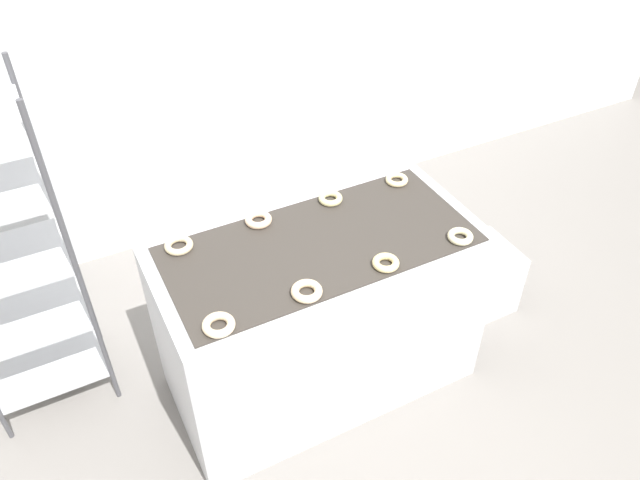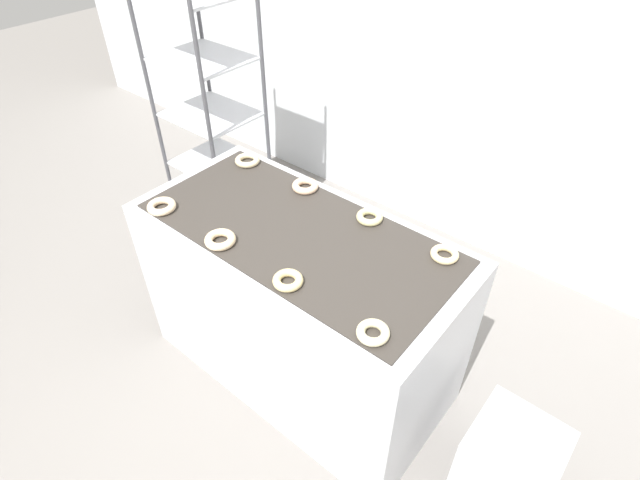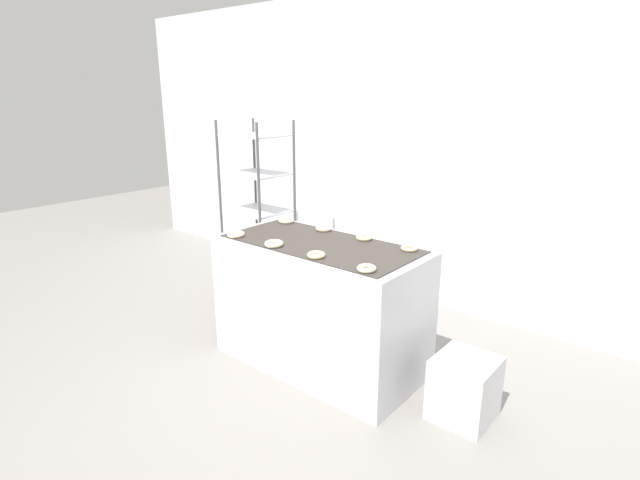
% 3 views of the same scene
% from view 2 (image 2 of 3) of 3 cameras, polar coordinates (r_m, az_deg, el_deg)
% --- Properties ---
extents(ground_plane, '(14.00, 14.00, 0.00)m').
position_cam_2_polar(ground_plane, '(2.54, -11.78, -22.35)').
color(ground_plane, gray).
extents(wall_back, '(8.00, 0.05, 2.80)m').
position_cam_2_polar(wall_back, '(3.04, 18.05, 22.43)').
color(wall_back, silver).
rests_on(wall_back, ground_plane).
extents(fryer_machine, '(1.46, 0.71, 0.92)m').
position_cam_2_polar(fryer_machine, '(2.39, -2.30, -7.60)').
color(fryer_machine, silver).
rests_on(fryer_machine, ground_plane).
extents(baking_rack_cart, '(0.54, 0.47, 1.67)m').
position_cam_2_polar(baking_rack_cart, '(3.24, -12.40, 13.83)').
color(baking_rack_cart, '#4C4C51').
rests_on(baking_rack_cart, ground_plane).
extents(glaze_bin, '(0.35, 0.35, 0.39)m').
position_cam_2_polar(glaze_bin, '(2.38, 20.70, -22.78)').
color(glaze_bin, silver).
rests_on(glaze_bin, ground_plane).
extents(donut_near_left, '(0.13, 0.13, 0.03)m').
position_cam_2_polar(donut_near_left, '(2.30, -17.66, 3.69)').
color(donut_near_left, beige).
rests_on(donut_near_left, fryer_machine).
extents(donut_near_midleft, '(0.13, 0.13, 0.03)m').
position_cam_2_polar(donut_near_midleft, '(2.05, -11.34, 0.04)').
color(donut_near_midleft, beige).
rests_on(donut_near_midleft, fryer_machine).
extents(donut_near_midright, '(0.11, 0.11, 0.03)m').
position_cam_2_polar(donut_near_midright, '(1.84, -3.69, -4.63)').
color(donut_near_midright, beige).
rests_on(donut_near_midright, fryer_machine).
extents(donut_near_right, '(0.11, 0.11, 0.03)m').
position_cam_2_polar(donut_near_right, '(1.68, 6.08, -10.46)').
color(donut_near_right, beige).
rests_on(donut_near_right, fryer_machine).
extents(donut_far_left, '(0.12, 0.12, 0.03)m').
position_cam_2_polar(donut_far_left, '(2.54, -8.31, 9.00)').
color(donut_far_left, beige).
rests_on(donut_far_left, fryer_machine).
extents(donut_far_midleft, '(0.12, 0.12, 0.03)m').
position_cam_2_polar(donut_far_midleft, '(2.32, -1.71, 6.20)').
color(donut_far_midleft, beige).
rests_on(donut_far_midleft, fryer_machine).
extents(donut_far_midright, '(0.11, 0.11, 0.03)m').
position_cam_2_polar(donut_far_midright, '(2.14, 5.69, 2.64)').
color(donut_far_midright, beige).
rests_on(donut_far_midright, fryer_machine).
extents(donut_far_right, '(0.11, 0.11, 0.03)m').
position_cam_2_polar(donut_far_right, '(2.00, 14.05, -1.59)').
color(donut_far_right, beige).
rests_on(donut_far_right, fryer_machine).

